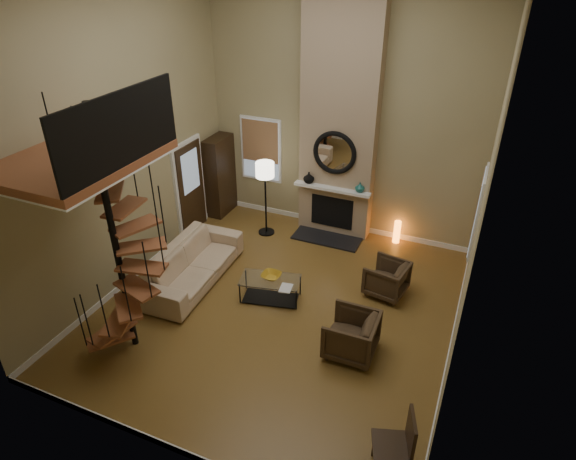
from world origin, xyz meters
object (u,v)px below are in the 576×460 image
at_px(coffee_table, 270,287).
at_px(accent_lamp, 397,232).
at_px(hutch, 220,176).
at_px(armchair_near, 390,279).
at_px(side_chair, 399,442).
at_px(floor_lamp, 265,176).
at_px(sofa, 192,263).
at_px(armchair_far, 356,336).

height_order(coffee_table, accent_lamp, accent_lamp).
bearing_deg(hutch, coffee_table, -46.32).
bearing_deg(armchair_near, accent_lamp, -162.11).
xyz_separation_m(coffee_table, accent_lamp, (1.68, 2.95, -0.03)).
bearing_deg(armchair_near, hutch, -101.07).
xyz_separation_m(accent_lamp, side_chair, (1.21, -5.44, 0.28)).
xyz_separation_m(hutch, side_chair, (5.46, -5.19, -0.42)).
bearing_deg(coffee_table, floor_lamp, 117.29).
relative_size(sofa, floor_lamp, 1.46).
relative_size(sofa, coffee_table, 2.12).
bearing_deg(side_chair, floor_lamp, 130.66).
bearing_deg(armchair_near, side_chair, 24.24).
height_order(floor_lamp, side_chair, floor_lamp).
xyz_separation_m(armchair_far, side_chair, (1.06, -1.77, 0.17)).
bearing_deg(floor_lamp, sofa, -103.05).
height_order(sofa, accent_lamp, sofa).
relative_size(accent_lamp, side_chair, 0.54).
bearing_deg(accent_lamp, floor_lamp, -164.71).
bearing_deg(sofa, side_chair, -121.01).
height_order(armchair_near, floor_lamp, floor_lamp).
height_order(hutch, armchair_near, hutch).
height_order(sofa, coffee_table, sofa).
xyz_separation_m(armchair_far, floor_lamp, (-2.95, 2.90, 1.06)).
bearing_deg(sofa, armchair_near, -76.54).
xyz_separation_m(armchair_near, armchair_far, (-0.14, -1.72, 0.00)).
bearing_deg(coffee_table, sofa, -178.58).
height_order(sofa, armchair_near, sofa).
bearing_deg(accent_lamp, armchair_far, -87.67).
xyz_separation_m(armchair_near, accent_lamp, (-0.29, 1.95, -0.10)).
relative_size(hutch, coffee_table, 1.60).
bearing_deg(side_chair, armchair_near, 104.79).
xyz_separation_m(sofa, side_chair, (4.53, -2.45, 0.13)).
height_order(hutch, accent_lamp, hutch).
bearing_deg(floor_lamp, hutch, 160.42).
relative_size(armchair_near, side_chair, 0.73).
xyz_separation_m(armchair_near, coffee_table, (-1.97, -0.99, -0.07)).
xyz_separation_m(sofa, coffee_table, (1.64, 0.04, -0.11)).
height_order(armchair_far, floor_lamp, floor_lamp).
xyz_separation_m(armchair_near, floor_lamp, (-3.09, 1.18, 1.06)).
distance_m(armchair_far, accent_lamp, 3.67).
bearing_deg(side_chair, accent_lamp, 102.55).
height_order(armchair_near, accent_lamp, armchair_near).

